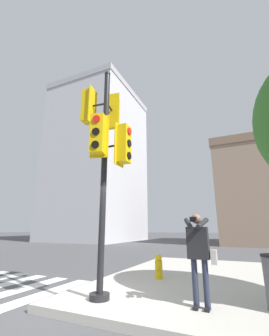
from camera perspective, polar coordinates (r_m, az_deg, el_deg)
The scene contains 6 objects.
ground_plane at distance 5.51m, azimuth -17.06°, elevation -31.03°, with size 160.00×160.00×0.00m, color #4C4C4F.
sidewalk_corner at distance 7.70m, azimuth 27.71°, elevation -24.64°, with size 8.00×8.00×0.16m.
traffic_signal_pole at distance 5.55m, azimuth -7.47°, elevation 6.97°, with size 1.36×1.36×5.45m.
person_photographer at distance 4.77m, azimuth 16.06°, elevation -19.38°, with size 0.58×0.54×1.69m.
fire_hydrant at distance 7.21m, azimuth 6.16°, elevation -23.66°, with size 0.22×0.28×0.66m.
building_left at distance 32.10m, azimuth -9.18°, elevation 1.32°, with size 10.38×11.81×20.98m.
Camera 1 is at (3.38, -4.05, 1.57)m, focal length 24.00 mm.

